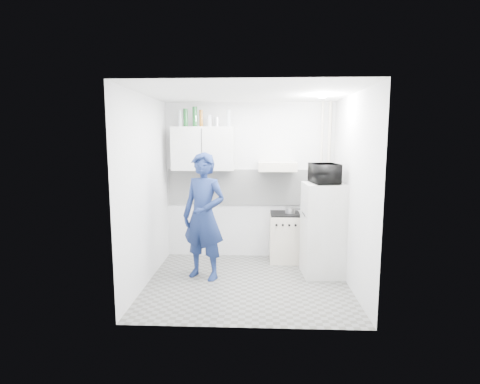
{
  "coord_description": "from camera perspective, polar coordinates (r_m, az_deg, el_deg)",
  "views": [
    {
      "loc": [
        0.12,
        -5.01,
        2.01
      ],
      "look_at": [
        -0.12,
        0.3,
        1.25
      ],
      "focal_mm": 28.0,
      "sensor_mm": 36.0,
      "label": 1
    }
  ],
  "objects": [
    {
      "name": "wall_right",
      "position": [
        5.23,
        16.7,
        -0.03
      ],
      "size": [
        0.0,
        2.6,
        2.6
      ],
      "primitive_type": "plane",
      "rotation": [
        1.57,
        0.0,
        -1.57
      ],
      "color": "silver",
      "rests_on": "floor"
    },
    {
      "name": "floor",
      "position": [
        5.41,
        1.12,
        -13.7
      ],
      "size": [
        2.8,
        2.8,
        0.0
      ],
      "primitive_type": "plane",
      "color": "slate",
      "rests_on": "ground"
    },
    {
      "name": "bottle_e",
      "position": [
        6.11,
        -1.76,
        11.15
      ],
      "size": [
        0.07,
        0.07,
        0.26
      ],
      "primitive_type": "cylinder",
      "color": "#B2B7BC",
      "rests_on": "upper_cabinet"
    },
    {
      "name": "bottle_b",
      "position": [
        6.21,
        -8.29,
        11.13
      ],
      "size": [
        0.07,
        0.07,
        0.29
      ],
      "primitive_type": "cylinder",
      "color": "#144C1E",
      "rests_on": "upper_cabinet"
    },
    {
      "name": "range_hood",
      "position": [
        6.04,
        5.68,
        3.92
      ],
      "size": [
        0.6,
        0.5,
        0.14
      ],
      "primitive_type": "cube",
      "color": "beige",
      "rests_on": "wall_back"
    },
    {
      "name": "bottle_c",
      "position": [
        6.18,
        -6.88,
        11.32
      ],
      "size": [
        0.08,
        0.08,
        0.32
      ],
      "primitive_type": "cylinder",
      "color": "#144C1E",
      "rests_on": "upper_cabinet"
    },
    {
      "name": "canister_b",
      "position": [
        6.13,
        -3.6,
        10.59
      ],
      "size": [
        0.08,
        0.08,
        0.15
      ],
      "primitive_type": "cylinder",
      "color": "silver",
      "rests_on": "upper_cabinet"
    },
    {
      "name": "fridge",
      "position": [
        5.66,
        12.51,
        -5.62
      ],
      "size": [
        0.61,
        0.61,
        1.37
      ],
      "primitive_type": "cube",
      "rotation": [
        0.0,
        0.0,
        0.07
      ],
      "color": "white",
      "rests_on": "floor"
    },
    {
      "name": "stove",
      "position": [
        6.25,
        6.8,
        -6.95
      ],
      "size": [
        0.49,
        0.49,
        0.78
      ],
      "primitive_type": "cube",
      "color": "beige",
      "rests_on": "floor"
    },
    {
      "name": "canister_a",
      "position": [
        6.14,
        -4.69,
        10.74
      ],
      "size": [
        0.07,
        0.07,
        0.18
      ],
      "primitive_type": "cylinder",
      "color": "#B2B7BC",
      "rests_on": "upper_cabinet"
    },
    {
      "name": "pipe_a",
      "position": [
        6.34,
        13.26,
        1.49
      ],
      "size": [
        0.05,
        0.05,
        2.6
      ],
      "primitive_type": "cylinder",
      "color": "beige",
      "rests_on": "floor"
    },
    {
      "name": "wall_left",
      "position": [
        5.29,
        -14.19,
        0.16
      ],
      "size": [
        0.0,
        2.6,
        2.6
      ],
      "primitive_type": "plane",
      "rotation": [
        1.57,
        0.0,
        1.57
      ],
      "color": "silver",
      "rests_on": "floor"
    },
    {
      "name": "backsplash",
      "position": [
        6.3,
        1.43,
        0.75
      ],
      "size": [
        2.74,
        0.03,
        0.6
      ],
      "primitive_type": "cube",
      "color": "white",
      "rests_on": "wall_back"
    },
    {
      "name": "microwave",
      "position": [
        5.52,
        12.77,
        2.77
      ],
      "size": [
        0.57,
        0.42,
        0.29
      ],
      "primitive_type": "imported",
      "rotation": [
        0.0,
        0.0,
        1.72
      ],
      "color": "black",
      "rests_on": "fridge"
    },
    {
      "name": "upper_cabinet",
      "position": [
        6.15,
        -5.63,
        6.61
      ],
      "size": [
        1.0,
        0.35,
        0.7
      ],
      "primitive_type": "cube",
      "color": "white",
      "rests_on": "wall_back"
    },
    {
      "name": "wall_back",
      "position": [
        6.31,
        1.43,
        1.67
      ],
      "size": [
        2.8,
        0.0,
        2.8
      ],
      "primitive_type": "plane",
      "rotation": [
        1.57,
        0.0,
        0.0
      ],
      "color": "silver",
      "rests_on": "floor"
    },
    {
      "name": "pipe_b",
      "position": [
        6.32,
        12.19,
        1.5
      ],
      "size": [
        0.04,
        0.04,
        2.6
      ],
      "primitive_type": "cylinder",
      "color": "beige",
      "rests_on": "floor"
    },
    {
      "name": "person",
      "position": [
        5.38,
        -5.54,
        -3.7
      ],
      "size": [
        0.78,
        0.66,
        1.82
      ],
      "primitive_type": "imported",
      "rotation": [
        0.0,
        0.0,
        -0.4
      ],
      "color": "navy",
      "rests_on": "floor"
    },
    {
      "name": "bottle_d",
      "position": [
        6.16,
        -5.93,
        11.09
      ],
      "size": [
        0.06,
        0.06,
        0.27
      ],
      "primitive_type": "cylinder",
      "color": "brown",
      "rests_on": "upper_cabinet"
    },
    {
      "name": "saucepan",
      "position": [
        6.12,
        7.66,
        -2.82
      ],
      "size": [
        0.16,
        0.16,
        0.09
      ],
      "primitive_type": "cylinder",
      "color": "silver",
      "rests_on": "stove_top"
    },
    {
      "name": "ceiling",
      "position": [
        5.05,
        1.2,
        14.83
      ],
      "size": [
        2.8,
        2.8,
        0.0
      ],
      "primitive_type": "plane",
      "color": "white",
      "rests_on": "wall_back"
    },
    {
      "name": "stove_top",
      "position": [
        6.16,
        6.87,
        -3.31
      ],
      "size": [
        0.47,
        0.47,
        0.03
      ],
      "primitive_type": "cube",
      "color": "black",
      "rests_on": "stove"
    },
    {
      "name": "ceiling_spot_fixture",
      "position": [
        5.32,
        12.43,
        13.99
      ],
      "size": [
        0.1,
        0.1,
        0.02
      ],
      "primitive_type": "cylinder",
      "color": "white",
      "rests_on": "ceiling"
    },
    {
      "name": "bottle_a",
      "position": [
        6.22,
        -9.12,
        10.99
      ],
      "size": [
        0.06,
        0.06,
        0.26
      ],
      "primitive_type": "cylinder",
      "color": "#B2B7BC",
      "rests_on": "upper_cabinet"
    }
  ]
}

